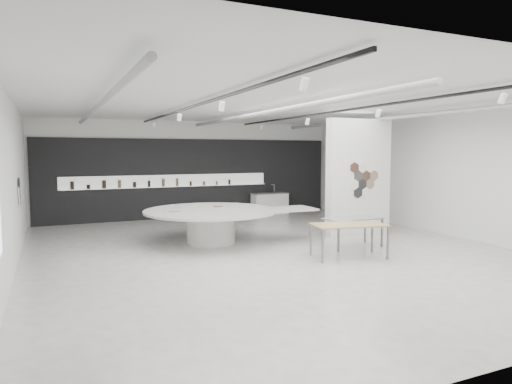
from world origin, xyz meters
name	(u,v)px	position (x,y,z in m)	size (l,w,h in m)	color
room	(269,172)	(-0.09, 0.00, 2.07)	(12.02, 14.02, 3.82)	beige
back_wall_display	(192,179)	(-0.08, 6.93, 1.54)	(11.80, 0.27, 3.10)	black
partition_column	(359,178)	(3.50, 1.00, 1.80)	(2.20, 0.38, 3.60)	white
display_island	(214,221)	(-1.03, 1.65, 0.63)	(4.87, 3.85, 0.97)	white
sample_table_wood	(349,227)	(1.38, -1.45, 0.77)	(1.91, 1.21, 0.83)	#A58955
sample_table_stone	(353,220)	(2.22, -0.47, 0.73)	(1.60, 0.85, 0.80)	gray
kitchen_counter	(270,203)	(3.14, 6.51, 0.44)	(1.56, 0.64, 1.22)	white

